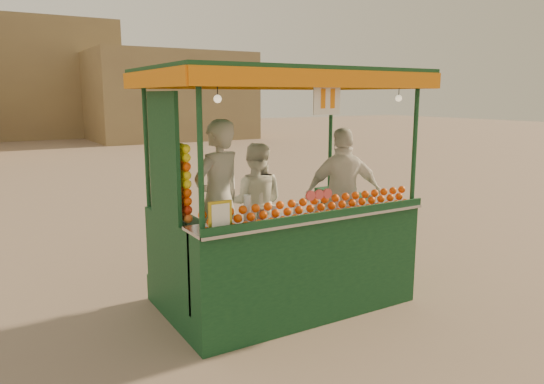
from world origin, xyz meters
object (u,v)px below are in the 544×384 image
vendor_middle (255,203)px  vendor_right (343,195)px  juice_cart (281,233)px  vendor_left (218,200)px

vendor_middle → vendor_right: vendor_right is taller
juice_cart → vendor_middle: bearing=83.8°
juice_cart → vendor_left: (-0.59, 0.47, 0.38)m
vendor_left → vendor_middle: (0.68, 0.30, -0.17)m
juice_cart → vendor_middle: juice_cart is taller
juice_cart → vendor_left: juice_cart is taller
vendor_left → vendor_right: bearing=151.5°
juice_cart → vendor_right: bearing=10.0°
juice_cart → vendor_left: size_ratio=1.61×
vendor_left → juice_cart: bearing=122.5°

